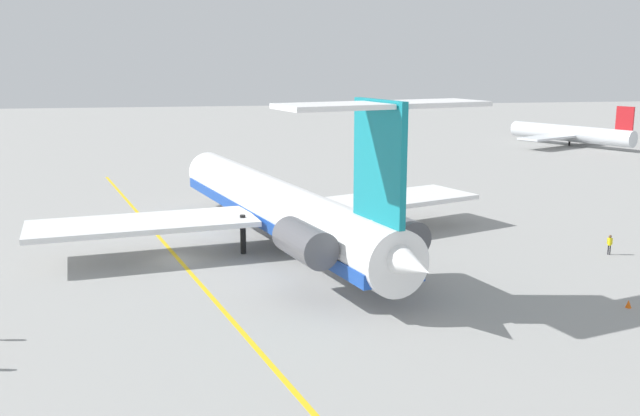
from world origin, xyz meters
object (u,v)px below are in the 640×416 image
Objects in this scene: airliner_far_left at (567,133)px; ground_crew_portside at (610,242)px; safety_cone_nose at (628,304)px; main_jetliner at (281,207)px.

ground_crew_portside is (73.01, -36.73, -1.28)m from airliner_far_left.
safety_cone_nose is at bearing 10.75° from ground_crew_portside.
airliner_far_left is at bearing -168.90° from ground_crew_portside.
airliner_far_left is 81.74m from ground_crew_portside.
safety_cone_nose is (85.24, -42.98, -2.11)m from airliner_far_left.
airliner_far_left is (-66.06, 63.90, -1.39)m from main_jetliner.
ground_crew_portside is at bearing 126.48° from airliner_far_left.
main_jetliner is 28.17m from ground_crew_portside.
safety_cone_nose is (12.23, -6.25, -0.82)m from ground_crew_portside.
airliner_far_left reaches higher than ground_crew_portside.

